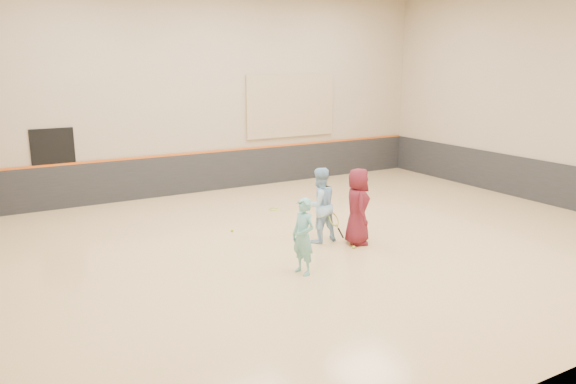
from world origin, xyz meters
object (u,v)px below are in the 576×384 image
instructor (319,205)px  young_man (358,206)px  girl (303,236)px  spare_racket (274,208)px

instructor → young_man: (0.64, -0.54, 0.01)m
girl → instructor: instructor is taller
girl → instructor: size_ratio=0.88×
young_man → spare_racket: 3.50m
girl → young_man: size_ratio=0.87×
instructor → young_man: size_ratio=0.99×
spare_racket → girl: bearing=-112.0°
girl → young_man: 2.18m
girl → spare_racket: size_ratio=2.34×
girl → spare_racket: bearing=147.5°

